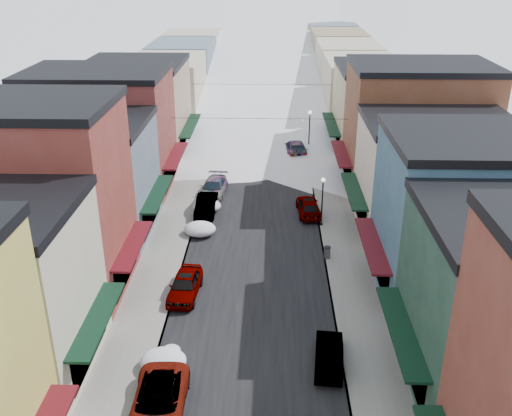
# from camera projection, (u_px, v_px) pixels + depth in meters

# --- Properties ---
(road) EXTENTS (10.00, 160.00, 0.01)m
(road) POSITION_uv_depth(u_px,v_px,m) (263.00, 124.00, 73.28)
(road) COLOR black
(road) RESTS_ON ground
(sidewalk_left) EXTENTS (3.20, 160.00, 0.15)m
(sidewalk_left) POSITION_uv_depth(u_px,v_px,m) (211.00, 123.00, 73.42)
(sidewalk_left) COLOR gray
(sidewalk_left) RESTS_ON ground
(sidewalk_right) EXTENTS (3.20, 160.00, 0.15)m
(sidewalk_right) POSITION_uv_depth(u_px,v_px,m) (314.00, 124.00, 73.09)
(sidewalk_right) COLOR gray
(sidewalk_right) RESTS_ON ground
(curb_left) EXTENTS (0.10, 160.00, 0.15)m
(curb_left) POSITION_uv_depth(u_px,v_px,m) (223.00, 124.00, 73.38)
(curb_left) COLOR slate
(curb_left) RESTS_ON ground
(curb_right) EXTENTS (0.10, 160.00, 0.15)m
(curb_right) POSITION_uv_depth(u_px,v_px,m) (302.00, 124.00, 73.13)
(curb_right) COLOR slate
(curb_right) RESTS_ON ground
(bldg_l_brick_near) EXTENTS (12.30, 8.20, 12.50)m
(bldg_l_brick_near) POSITION_uv_depth(u_px,v_px,m) (30.00, 200.00, 35.03)
(bldg_l_brick_near) COLOR maroon
(bldg_l_brick_near) RESTS_ON ground
(bldg_l_grayblue) EXTENTS (11.30, 9.20, 9.00)m
(bldg_l_grayblue) POSITION_uv_depth(u_px,v_px,m) (84.00, 177.00, 43.49)
(bldg_l_grayblue) COLOR slate
(bldg_l_grayblue) RESTS_ON ground
(bldg_l_brick_far) EXTENTS (13.30, 9.20, 11.00)m
(bldg_l_brick_far) POSITION_uv_depth(u_px,v_px,m) (102.00, 131.00, 51.31)
(bldg_l_brick_far) COLOR maroon
(bldg_l_brick_far) RESTS_ON ground
(bldg_l_tan) EXTENTS (11.30, 11.20, 10.00)m
(bldg_l_tan) POSITION_uv_depth(u_px,v_px,m) (137.00, 109.00, 60.62)
(bldg_l_tan) COLOR tan
(bldg_l_tan) RESTS_ON ground
(bldg_r_blue) EXTENTS (11.30, 9.20, 10.50)m
(bldg_r_blue) POSITION_uv_depth(u_px,v_px,m) (466.00, 216.00, 35.22)
(bldg_r_blue) COLOR #355D77
(bldg_r_blue) RESTS_ON ground
(bldg_r_cream) EXTENTS (12.30, 9.20, 9.00)m
(bldg_r_cream) POSITION_uv_depth(u_px,v_px,m) (435.00, 176.00, 43.73)
(bldg_r_cream) COLOR beige
(bldg_r_cream) RESTS_ON ground
(bldg_r_brick_far) EXTENTS (13.30, 9.20, 11.50)m
(bldg_r_brick_far) POSITION_uv_depth(u_px,v_px,m) (416.00, 127.00, 51.42)
(bldg_r_brick_far) COLOR brown
(bldg_r_brick_far) RESTS_ON ground
(bldg_r_tan) EXTENTS (11.30, 11.20, 9.50)m
(bldg_r_tan) POSITION_uv_depth(u_px,v_px,m) (384.00, 110.00, 60.97)
(bldg_r_tan) COLOR tan
(bldg_r_tan) RESTS_ON ground
(distant_blocks) EXTENTS (34.00, 55.00, 8.00)m
(distant_blocks) POSITION_uv_depth(u_px,v_px,m) (265.00, 62.00, 92.63)
(distant_blocks) COLOR gray
(distant_blocks) RESTS_ON ground
(overhead_cables) EXTENTS (16.40, 15.04, 0.04)m
(overhead_cables) POSITION_uv_depth(u_px,v_px,m) (261.00, 99.00, 59.34)
(overhead_cables) COLOR black
(overhead_cables) RESTS_ON ground
(car_white_suv) EXTENTS (2.64, 5.50, 1.51)m
(car_white_suv) POSITION_uv_depth(u_px,v_px,m) (158.00, 403.00, 26.82)
(car_white_suv) COLOR white
(car_white_suv) RESTS_ON ground
(car_silver_sedan) EXTENTS (2.10, 4.56, 1.51)m
(car_silver_sedan) POSITION_uv_depth(u_px,v_px,m) (185.00, 285.00, 36.40)
(car_silver_sedan) COLOR #A7ABAF
(car_silver_sedan) RESTS_ON ground
(car_dark_hatch) EXTENTS (1.64, 4.59, 1.51)m
(car_dark_hatch) POSITION_uv_depth(u_px,v_px,m) (206.00, 205.00, 47.89)
(car_dark_hatch) COLOR black
(car_dark_hatch) RESTS_ON ground
(car_silver_wagon) EXTENTS (2.52, 5.31, 1.49)m
(car_silver_wagon) POSITION_uv_depth(u_px,v_px,m) (214.00, 188.00, 51.49)
(car_silver_wagon) COLOR #A2A4AA
(car_silver_wagon) RESTS_ON ground
(car_green_sedan) EXTENTS (1.84, 4.27, 1.37)m
(car_green_sedan) POSITION_uv_depth(u_px,v_px,m) (329.00, 354.00, 30.21)
(car_green_sedan) COLOR black
(car_green_sedan) RESTS_ON ground
(car_gray_suv) EXTENTS (2.09, 4.56, 1.52)m
(car_gray_suv) POSITION_uv_depth(u_px,v_px,m) (308.00, 206.00, 47.77)
(car_gray_suv) COLOR gray
(car_gray_suv) RESTS_ON ground
(car_black_sedan) EXTENTS (2.86, 5.84, 1.64)m
(car_black_sedan) POSITION_uv_depth(u_px,v_px,m) (295.00, 148.00, 61.81)
(car_black_sedan) COLOR black
(car_black_sedan) RESTS_ON ground
(car_lane_silver) EXTENTS (2.09, 4.43, 1.47)m
(car_lane_silver) POSITION_uv_depth(u_px,v_px,m) (252.00, 144.00, 63.53)
(car_lane_silver) COLOR gray
(car_lane_silver) RESTS_ON ground
(car_lane_white) EXTENTS (3.18, 6.07, 1.63)m
(car_lane_white) POSITION_uv_depth(u_px,v_px,m) (267.00, 117.00, 73.61)
(car_lane_white) COLOR silver
(car_lane_white) RESTS_ON ground
(trash_can) EXTENTS (0.50, 0.50, 0.86)m
(trash_can) POSITION_uv_depth(u_px,v_px,m) (327.00, 252.00, 40.73)
(trash_can) COLOR #4F5154
(trash_can) RESTS_ON sidewalk_right
(streetlamp_near) EXTENTS (0.34, 0.34, 4.03)m
(streetlamp_near) POSITION_uv_depth(u_px,v_px,m) (322.00, 196.00, 44.83)
(streetlamp_near) COLOR black
(streetlamp_near) RESTS_ON sidewalk_right
(streetlamp_far) EXTENTS (0.40, 0.40, 4.77)m
(streetlamp_far) POSITION_uv_depth(u_px,v_px,m) (309.00, 127.00, 61.01)
(streetlamp_far) COLOR black
(streetlamp_far) RESTS_ON sidewalk_right
(snow_pile_near) EXTENTS (2.45, 2.71, 1.04)m
(snow_pile_near) POSITION_uv_depth(u_px,v_px,m) (164.00, 360.00, 30.06)
(snow_pile_near) COLOR white
(snow_pile_near) RESTS_ON ground
(snow_pile_mid) EXTENTS (2.48, 2.73, 1.05)m
(snow_pile_mid) POSITION_uv_depth(u_px,v_px,m) (200.00, 229.00, 44.41)
(snow_pile_mid) COLOR white
(snow_pile_mid) RESTS_ON ground
(snow_pile_far) EXTENTS (2.41, 2.68, 1.02)m
(snow_pile_far) POSITION_uv_depth(u_px,v_px,m) (207.00, 206.00, 48.51)
(snow_pile_far) COLOR white
(snow_pile_far) RESTS_ON ground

